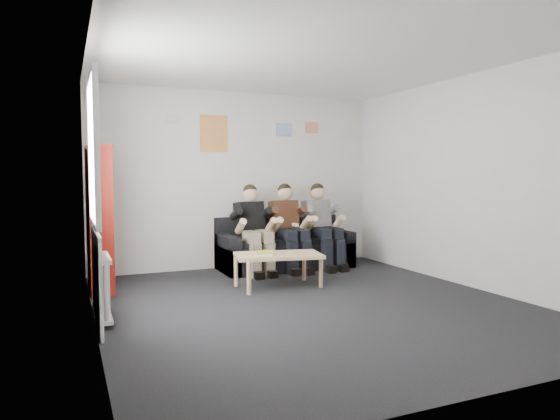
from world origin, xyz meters
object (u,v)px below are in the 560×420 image
Objects in this scene: person_right at (323,226)px; coffee_table at (278,258)px; sofa at (284,250)px; person_left at (254,230)px; bookshelf at (100,219)px; person_middle at (290,228)px.

coffee_table is at bearing -138.50° from person_right.
person_left reaches higher than sofa.
bookshelf reaches higher than person_middle.
bookshelf is 3.27m from person_right.
sofa is 1.55× the size of person_middle.
bookshelf is 1.65× the size of coffee_table.
bookshelf is at bearing -174.16° from person_middle.
coffee_table is at bearing -100.99° from person_left.
bookshelf is 1.37× the size of person_middle.
sofa is at bearing 89.75° from person_middle.
person_left is at bearing -161.12° from sofa.
person_middle is at bearing -90.00° from sofa.
person_right is (1.17, 1.00, 0.26)m from coffee_table.
bookshelf is 1.37× the size of person_right.
person_middle is 1.00× the size of person_right.
sofa is at bearing 8.81° from bookshelf.
person_middle is 0.56m from person_right.
person_left is 1.13m from person_right.
sofa is 0.69m from person_left.
person_right reaches higher than coffee_table.
sofa is 0.69m from person_right.
sofa is 0.41m from person_middle.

